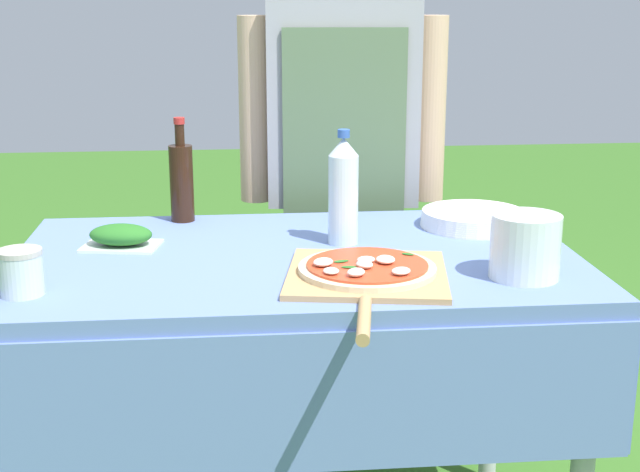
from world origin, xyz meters
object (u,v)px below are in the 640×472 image
pizza_on_peel (367,273)px  water_bottle (343,190)px  person_cook (342,153)px  mixing_tub (525,246)px  sauce_jar (21,275)px  herb_container (121,236)px  plate_stack (474,219)px  prep_table (297,298)px  oil_bottle (182,180)px

pizza_on_peel → water_bottle: size_ratio=2.04×
person_cook → mixing_tub: bearing=113.4°
sauce_jar → pizza_on_peel: bearing=2.7°
herb_container → plate_stack: herb_container is taller
prep_table → herb_container: (-0.39, 0.09, 0.13)m
prep_table → pizza_on_peel: bearing=-56.3°
pizza_on_peel → sauce_jar: size_ratio=6.01×
oil_bottle → water_bottle: water_bottle is taller
mixing_tub → person_cook: bearing=109.3°
prep_table → person_cook: bearing=73.4°
prep_table → sauce_jar: size_ratio=13.99×
prep_table → water_bottle: 0.27m
prep_table → mixing_tub: (0.45, -0.21, 0.17)m
person_cook → herb_container: size_ratio=8.22×
pizza_on_peel → oil_bottle: size_ratio=2.06×
herb_container → oil_bottle: bearing=61.5°
prep_table → plate_stack: (0.45, 0.20, 0.12)m
water_bottle → mixing_tub: water_bottle is taller
person_cook → oil_bottle: size_ratio=5.86×
person_cook → pizza_on_peel: person_cook is taller
pizza_on_peel → water_bottle: 0.29m
prep_table → plate_stack: 0.51m
sauce_jar → herb_container: bearing=65.0°
herb_container → sauce_jar: bearing=-115.0°
herb_container → sauce_jar: 0.35m
pizza_on_peel → water_bottle: water_bottle is taller
water_bottle → mixing_tub: size_ratio=1.87×
mixing_tub → sauce_jar: 0.99m
prep_table → person_cook: 0.64m
mixing_tub → plate_stack: mixing_tub is taller
oil_bottle → mixing_tub: (0.71, -0.54, -0.04)m
prep_table → water_bottle: (0.11, 0.08, 0.23)m
plate_stack → sauce_jar: bearing=-156.9°
person_cook → herb_container: (-0.56, -0.48, -0.10)m
pizza_on_peel → plate_stack: bearing=60.0°
pizza_on_peel → herb_container: herb_container is taller
prep_table → sauce_jar: bearing=-157.5°
plate_stack → person_cook: bearing=126.8°
mixing_tub → sauce_jar: mixing_tub is taller
mixing_tub → plate_stack: 0.41m
prep_table → oil_bottle: oil_bottle is taller
pizza_on_peel → person_cook: bearing=96.4°
person_cook → prep_table: bearing=77.5°
oil_bottle → prep_table: bearing=-51.0°
person_cook → mixing_tub: (0.28, -0.79, -0.06)m
oil_bottle → water_bottle: bearing=-33.3°
person_cook → plate_stack: person_cook is taller
prep_table → sauce_jar: (-0.54, -0.22, 0.14)m
pizza_on_peel → mixing_tub: size_ratio=3.82×
prep_table → herb_container: bearing=166.5°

